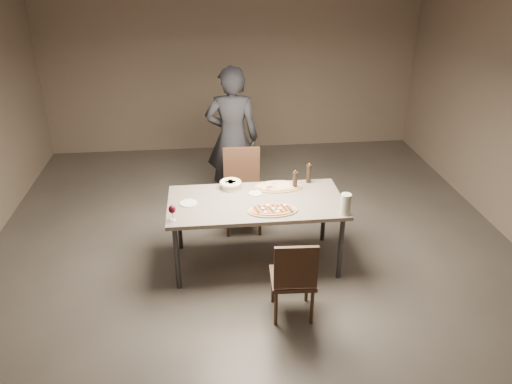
{
  "coord_description": "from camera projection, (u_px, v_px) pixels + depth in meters",
  "views": [
    {
      "loc": [
        -0.49,
        -4.51,
        3.09
      ],
      "look_at": [
        0.0,
        0.0,
        0.85
      ],
      "focal_mm": 35.0,
      "sensor_mm": 36.0,
      "label": 1
    }
  ],
  "objects": [
    {
      "name": "chair_far",
      "position": [
        242.0,
        184.0,
        5.94
      ],
      "size": [
        0.47,
        0.47,
        0.97
      ],
      "rotation": [
        0.0,
        0.0,
        3.12
      ],
      "color": "#3F281A",
      "rests_on": "ground"
    },
    {
      "name": "pepper_mill_left",
      "position": [
        309.0,
        173.0,
        5.46
      ],
      "size": [
        0.06,
        0.06,
        0.23
      ],
      "rotation": [
        0.0,
        0.0,
        -0.28
      ],
      "color": "black",
      "rests_on": "dining_table"
    },
    {
      "name": "pepper_mill_right",
      "position": [
        295.0,
        180.0,
        5.32
      ],
      "size": [
        0.06,
        0.06,
        0.22
      ],
      "rotation": [
        0.0,
        0.0,
        0.4
      ],
      "color": "black",
      "rests_on": "dining_table"
    },
    {
      "name": "diner",
      "position": [
        232.0,
        138.0,
        6.28
      ],
      "size": [
        0.71,
        0.51,
        1.84
      ],
      "primitive_type": "imported",
      "rotation": [
        0.0,
        0.0,
        3.04
      ],
      "color": "black",
      "rests_on": "ground"
    },
    {
      "name": "wine_glass",
      "position": [
        172.0,
        210.0,
        4.7
      ],
      "size": [
        0.07,
        0.07,
        0.16
      ],
      "rotation": [
        0.0,
        0.0,
        -0.06
      ],
      "color": "silver",
      "rests_on": "dining_table"
    },
    {
      "name": "oil_dish",
      "position": [
        255.0,
        194.0,
        5.24
      ],
      "size": [
        0.14,
        0.14,
        0.02
      ],
      "rotation": [
        0.0,
        0.0,
        -0.2
      ],
      "color": "white",
      "rests_on": "dining_table"
    },
    {
      "name": "side_plate",
      "position": [
        188.0,
        203.0,
        5.05
      ],
      "size": [
        0.18,
        0.18,
        0.01
      ],
      "rotation": [
        0.0,
        0.0,
        -0.25
      ],
      "color": "white",
      "rests_on": "dining_table"
    },
    {
      "name": "room",
      "position": [
        256.0,
        141.0,
        4.82
      ],
      "size": [
        7.0,
        7.0,
        7.0
      ],
      "color": "#534E48",
      "rests_on": "ground"
    },
    {
      "name": "dining_table",
      "position": [
        256.0,
        206.0,
        5.13
      ],
      "size": [
        1.8,
        0.9,
        0.75
      ],
      "color": "gray",
      "rests_on": "ground"
    },
    {
      "name": "bread_basket",
      "position": [
        231.0,
        184.0,
        5.35
      ],
      "size": [
        0.23,
        0.23,
        0.08
      ],
      "rotation": [
        0.0,
        0.0,
        -0.01
      ],
      "color": "beige",
      "rests_on": "dining_table"
    },
    {
      "name": "ham_pizza",
      "position": [
        278.0,
        186.0,
        5.38
      ],
      "size": [
        0.53,
        0.29,
        0.04
      ],
      "rotation": [
        0.0,
        0.0,
        0.03
      ],
      "color": "tan",
      "rests_on": "dining_table"
    },
    {
      "name": "zucchini_pizza",
      "position": [
        273.0,
        210.0,
        4.9
      ],
      "size": [
        0.5,
        0.27,
        0.05
      ],
      "rotation": [
        0.0,
        0.0,
        0.22
      ],
      "color": "tan",
      "rests_on": "dining_table"
    },
    {
      "name": "carafe",
      "position": [
        346.0,
        204.0,
        4.81
      ],
      "size": [
        0.1,
        0.1,
        0.21
      ],
      "rotation": [
        0.0,
        0.0,
        -0.15
      ],
      "color": "silver",
      "rests_on": "dining_table"
    },
    {
      "name": "chair_near",
      "position": [
        294.0,
        276.0,
        4.41
      ],
      "size": [
        0.42,
        0.42,
        0.84
      ],
      "rotation": [
        0.0,
        0.0,
        -0.06
      ],
      "color": "#3F281A",
      "rests_on": "ground"
    }
  ]
}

